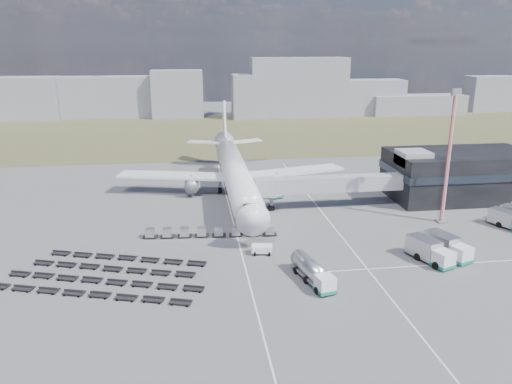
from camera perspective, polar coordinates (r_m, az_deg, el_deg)
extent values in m
plane|color=#565659|center=(80.36, -0.22, -7.02)|extent=(420.00, 420.00, 0.00)
cube|color=brown|center=(185.97, -4.69, 6.72)|extent=(420.00, 90.00, 0.01)
cube|color=silver|center=(84.71, -2.01, -5.73)|extent=(0.25, 110.00, 0.01)
cube|color=silver|center=(88.16, 9.75, -5.05)|extent=(0.25, 110.00, 0.01)
cube|color=silver|center=(80.36, 18.72, -7.97)|extent=(40.00, 0.25, 0.01)
cube|color=black|center=(115.98, 22.32, 1.84)|extent=(30.00, 16.00, 10.00)
cube|color=#262D38|center=(115.70, 22.39, 2.41)|extent=(30.40, 16.40, 1.60)
cube|color=#939399|center=(107.72, 17.55, 3.72)|extent=(6.00, 6.00, 3.00)
cube|color=#939399|center=(101.16, 8.46, 0.93)|extent=(29.80, 3.00, 3.00)
cube|color=#939399|center=(97.86, 0.97, 0.58)|extent=(4.00, 3.60, 3.40)
cylinder|color=slate|center=(99.31, 1.78, -0.72)|extent=(0.70, 0.70, 5.10)
cylinder|color=black|center=(99.96, 1.77, -1.87)|extent=(1.40, 0.90, 1.40)
cylinder|color=white|center=(106.83, -2.33, 2.07)|extent=(5.60, 48.00, 5.60)
cone|color=white|center=(81.62, -0.55, -2.63)|extent=(5.60, 5.00, 5.60)
cone|color=white|center=(133.84, -3.49, 5.43)|extent=(5.60, 8.00, 5.60)
cube|color=black|center=(83.24, -0.72, -1.66)|extent=(2.20, 2.00, 0.80)
cube|color=white|center=(111.59, -9.23, 1.87)|extent=(25.59, 11.38, 0.50)
cube|color=white|center=(113.80, 3.97, 2.35)|extent=(25.59, 11.38, 0.50)
cylinder|color=slate|center=(110.06, -7.39, 0.82)|extent=(3.00, 5.00, 3.00)
cylinder|color=slate|center=(111.70, 2.40, 1.19)|extent=(3.00, 5.00, 3.00)
cube|color=white|center=(135.44, -5.89, 5.68)|extent=(9.49, 5.63, 0.35)
cube|color=white|center=(136.22, -1.23, 5.83)|extent=(9.49, 5.63, 0.35)
cube|color=white|center=(135.79, -3.63, 8.04)|extent=(0.50, 9.06, 11.45)
cylinder|color=slate|center=(88.15, -0.99, -3.93)|extent=(0.50, 0.50, 2.50)
cylinder|color=slate|center=(111.52, -4.14, 0.52)|extent=(0.60, 0.60, 2.50)
cylinder|color=slate|center=(112.07, -0.87, 0.65)|extent=(0.60, 0.60, 2.50)
cylinder|color=black|center=(88.41, -0.99, -4.39)|extent=(0.50, 1.20, 1.20)
cube|color=gray|center=(240.84, -26.38, 9.54)|extent=(40.75, 12.00, 18.08)
cube|color=gray|center=(233.42, -16.05, 10.40)|extent=(49.24, 12.00, 17.80)
cube|color=gray|center=(226.75, -8.97, 11.01)|extent=(22.17, 12.00, 20.47)
cube|color=gray|center=(221.70, -0.76, 10.87)|extent=(15.02, 12.00, 18.86)
cube|color=gray|center=(225.83, 4.89, 11.80)|extent=(42.65, 12.00, 25.78)
cube|color=gray|center=(236.78, 11.22, 10.56)|extent=(44.79, 12.00, 15.76)
cube|color=gray|center=(245.46, 17.91, 9.48)|extent=(43.82, 12.00, 8.85)
cube|color=gray|center=(271.23, 25.19, 10.16)|extent=(22.87, 12.00, 16.52)
cube|color=white|center=(68.47, 7.90, -10.35)|extent=(2.81, 2.81, 2.23)
cube|color=#167C63|center=(68.87, 7.87, -11.00)|extent=(2.92, 2.92, 0.48)
cylinder|color=#BBBBC0|center=(72.01, 6.07, -8.47)|extent=(4.06, 7.63, 2.42)
cube|color=slate|center=(72.49, 6.04, -9.27)|extent=(3.97, 7.61, 0.34)
cylinder|color=black|center=(71.45, 6.58, -9.91)|extent=(2.70, 1.63, 1.07)
cube|color=white|center=(79.90, 0.69, -6.59)|extent=(3.51, 2.32, 1.47)
cube|color=white|center=(109.00, 1.72, 0.38)|extent=(4.35, 6.59, 2.86)
cube|color=#167C63|center=(109.34, 1.72, -0.21)|extent=(4.48, 6.72, 0.46)
cube|color=white|center=(79.84, 20.65, -7.19)|extent=(3.31, 3.24, 2.49)
cube|color=#167C63|center=(80.22, 20.58, -7.82)|extent=(3.46, 3.39, 0.51)
cube|color=#BBBBC0|center=(82.05, 18.62, -5.98)|extent=(4.37, 5.83, 2.94)
cube|color=white|center=(82.62, 22.43, -6.58)|extent=(3.31, 3.24, 2.49)
cube|color=#167C63|center=(82.99, 22.36, -7.19)|extent=(3.46, 3.39, 0.51)
cube|color=#BBBBC0|center=(84.76, 20.43, -5.43)|extent=(4.37, 5.83, 2.94)
cube|color=#BBBBC0|center=(101.75, 26.41, -2.59)|extent=(4.11, 5.26, 2.64)
cube|color=black|center=(88.10, -12.00, -5.01)|extent=(2.50, 1.65, 0.17)
cube|color=#BBBBC0|center=(87.82, -12.03, -4.53)|extent=(1.58, 1.58, 1.38)
cube|color=black|center=(87.70, -10.09, -5.00)|extent=(2.50, 1.65, 0.17)
cube|color=#BBBBC0|center=(87.42, -10.11, -4.52)|extent=(1.58, 1.58, 1.38)
cube|color=black|center=(87.40, -8.16, -4.98)|extent=(2.50, 1.65, 0.17)
cube|color=#BBBBC0|center=(87.11, -8.18, -4.50)|extent=(1.58, 1.58, 1.38)
cube|color=black|center=(87.20, -6.21, -4.96)|extent=(2.50, 1.65, 0.17)
cube|color=#BBBBC0|center=(86.91, -6.23, -4.48)|extent=(1.58, 1.58, 1.38)
cube|color=black|center=(87.09, -4.27, -4.93)|extent=(2.50, 1.65, 0.17)
cube|color=#BBBBC0|center=(86.81, -4.28, -4.45)|extent=(1.58, 1.58, 1.38)
cube|color=black|center=(87.09, -2.32, -4.89)|extent=(2.50, 1.65, 0.17)
cube|color=#BBBBC0|center=(86.80, -2.32, -4.41)|extent=(1.58, 1.58, 1.38)
cube|color=black|center=(87.19, -0.37, -4.85)|extent=(2.50, 1.65, 0.17)
cube|color=#BBBBC0|center=(86.90, -0.37, -4.37)|extent=(1.58, 1.58, 1.38)
cube|color=black|center=(87.39, 1.57, -4.81)|extent=(2.50, 1.65, 0.17)
cube|color=#BBBBC0|center=(87.10, 1.58, -4.33)|extent=(1.58, 1.58, 1.38)
cube|color=black|center=(71.48, -18.76, -10.89)|extent=(28.89, 10.37, 0.67)
cube|color=black|center=(74.53, -17.34, -9.56)|extent=(28.89, 10.37, 0.67)
cube|color=black|center=(77.66, -16.04, -8.34)|extent=(25.34, 9.24, 0.67)
cube|color=black|center=(80.87, -14.85, -7.20)|extent=(25.34, 9.24, 0.67)
cylinder|color=red|center=(96.80, 21.12, 3.41)|extent=(0.67, 0.67, 23.81)
cube|color=slate|center=(94.95, 21.90, 10.57)|extent=(2.33, 1.42, 1.14)
cube|color=#565659|center=(99.97, 20.41, -3.15)|extent=(1.90, 1.90, 0.29)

